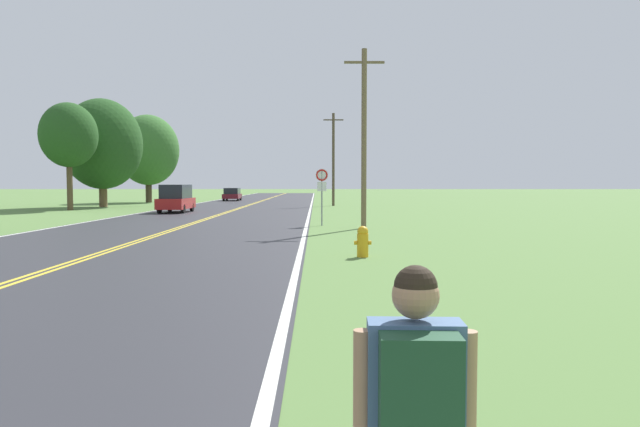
# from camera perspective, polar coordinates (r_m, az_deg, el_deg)

# --- Properties ---
(hitchhiker_person) EXTENTS (0.57, 0.42, 1.67)m
(hitchhiker_person) POSITION_cam_1_polar(r_m,az_deg,el_deg) (2.77, 9.55, -18.61)
(hitchhiker_person) COLOR #475175
(hitchhiker_person) RESTS_ON ground
(fire_hydrant) EXTENTS (0.48, 0.32, 0.86)m
(fire_hydrant) POSITION_cam_1_polar(r_m,az_deg,el_deg) (15.79, 4.29, -2.79)
(fire_hydrant) COLOR gold
(fire_hydrant) RESTS_ON ground
(traffic_sign) EXTENTS (0.60, 0.10, 2.73)m
(traffic_sign) POSITION_cam_1_polar(r_m,az_deg,el_deg) (27.34, 0.19, 3.10)
(traffic_sign) COLOR gray
(traffic_sign) RESTS_ON ground
(utility_pole_midground) EXTENTS (1.80, 0.24, 8.04)m
(utility_pole_midground) POSITION_cam_1_polar(r_m,az_deg,el_deg) (25.91, 4.42, 7.75)
(utility_pole_midground) COLOR brown
(utility_pole_midground) RESTS_ON ground
(utility_pole_far) EXTENTS (1.80, 0.24, 8.32)m
(utility_pole_far) POSITION_cam_1_polar(r_m,az_deg,el_deg) (51.54, 1.34, 5.58)
(utility_pole_far) COLOR brown
(utility_pole_far) RESTS_ON ground
(tree_left_verge) EXTENTS (4.21, 4.21, 8.08)m
(tree_left_verge) POSITION_cam_1_polar(r_m,az_deg,el_deg) (47.03, -23.84, 7.16)
(tree_left_verge) COLOR brown
(tree_left_verge) RESTS_ON ground
(tree_mid_treeline) EXTENTS (6.48, 6.48, 9.29)m
(tree_mid_treeline) POSITION_cam_1_polar(r_m,az_deg,el_deg) (63.51, -16.82, 6.08)
(tree_mid_treeline) COLOR #473828
(tree_mid_treeline) RESTS_ON ground
(tree_right_cluster) EXTENTS (6.71, 6.71, 9.25)m
(tree_right_cluster) POSITION_cam_1_polar(r_m,az_deg,el_deg) (52.48, -20.95, 6.50)
(tree_right_cluster) COLOR brown
(tree_right_cluster) RESTS_ON ground
(car_red_van_approaching) EXTENTS (1.83, 4.28, 1.94)m
(car_red_van_approaching) POSITION_cam_1_polar(r_m,az_deg,el_deg) (40.87, -14.20, 1.48)
(car_red_van_approaching) COLOR black
(car_red_van_approaching) RESTS_ON ground
(car_maroon_hatchback_mid_near) EXTENTS (1.91, 4.26, 1.49)m
(car_maroon_hatchback_mid_near) POSITION_cam_1_polar(r_m,az_deg,el_deg) (67.08, -8.77, 1.94)
(car_maroon_hatchback_mid_near) COLOR black
(car_maroon_hatchback_mid_near) RESTS_ON ground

